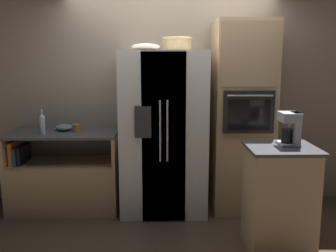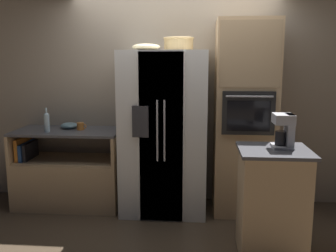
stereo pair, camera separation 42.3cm
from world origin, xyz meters
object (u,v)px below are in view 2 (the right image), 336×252
Objects in this scene: wicker_basket at (179,43)px; fruit_bowl at (146,47)px; refrigerator at (164,133)px; bottle_tall at (47,122)px; mixing_bowl at (69,126)px; coffee_maker at (285,129)px; wall_oven at (244,118)px; mug at (81,126)px.

wicker_basket is 0.38m from fruit_bowl.
refrigerator is 6.00× the size of fruit_bowl.
bottle_tall is (-1.52, -0.18, -0.89)m from wicker_basket.
wicker_basket is 1.78m from bottle_tall.
coffee_maker reaches higher than mixing_bowl.
mug is (-1.94, 0.02, -0.13)m from wall_oven.
refrigerator is 0.85× the size of wall_oven.
bottle_tall is 0.94× the size of coffee_maker.
refrigerator is at bearing 141.61° from coffee_maker.
coffee_maker is (1.00, -1.01, -0.79)m from wicker_basket.
refrigerator is 1.20m from mixing_bowl.
refrigerator is 8.97× the size of mixing_bowl.
coffee_maker is (2.35, -1.07, 0.19)m from mixing_bowl.
refrigerator is 1.50m from coffee_maker.
bottle_tall reaches higher than mug.
wall_oven is 6.34× the size of wicker_basket.
bottle_tall is at bearing -173.23° from wicker_basket.
coffee_maker is at bearing -76.13° from wall_oven.
wicker_basket is at bearing -2.54° from mixing_bowl.
wicker_basket is at bearing 134.68° from coffee_maker.
refrigerator is 1.38m from bottle_tall.
refrigerator is 0.99m from fruit_bowl.
mixing_bowl is (-1.19, 0.16, 0.04)m from refrigerator.
bottle_tall is at bearing -176.43° from refrigerator.
wall_oven reaches higher than mug.
coffee_maker is at bearing -18.26° from bottle_tall.
wicker_basket is at bearing 22.91° from fruit_bowl.
refrigerator is 5.37× the size of wicker_basket.
coffee_maker is (2.53, -0.83, 0.10)m from bottle_tall.
refrigerator is at bearing -176.40° from wall_oven.
fruit_bowl is at bearing 147.42° from coffee_maker.
coffee_maker is (1.36, -0.87, -0.75)m from fruit_bowl.
wicker_basket reaches higher than bottle_tall.
refrigerator reaches higher than bottle_tall.
fruit_bowl reaches higher than bottle_tall.
fruit_bowl is 1.25m from mug.
wicker_basket is 1.12× the size of fruit_bowl.
wicker_basket is 1.52m from mug.
wicker_basket is at bearing 31.34° from refrigerator.
wall_oven reaches higher than fruit_bowl.
mug is at bearing 155.49° from coffee_maker.
fruit_bowl is at bearing -164.74° from refrigerator.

